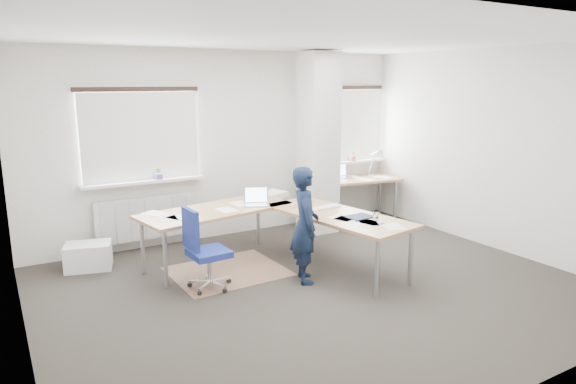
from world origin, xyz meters
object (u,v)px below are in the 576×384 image
desk_side (358,181)px  task_chair (207,266)px  desk_main (278,213)px  person (305,225)px

desk_side → task_chair: (-3.37, -1.53, -0.42)m
desk_side → desk_main: bearing=-140.9°
desk_side → task_chair: bearing=-145.6°
desk_side → task_chair: 3.72m
desk_side → person: size_ratio=1.08×
desk_main → task_chair: (-1.09, -0.26, -0.42)m
desk_main → desk_side: size_ratio=1.88×
desk_side → person: person is taller
desk_side → person: bearing=-130.3°
task_chair → person: (1.11, -0.35, 0.42)m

